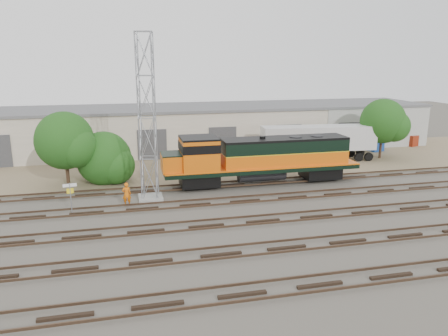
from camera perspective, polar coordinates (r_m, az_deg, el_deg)
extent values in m
plane|color=#47423A|center=(33.22, 3.49, -5.22)|extent=(140.00, 140.00, 0.00)
cube|color=#726047|center=(47.20, -1.73, 0.69)|extent=(80.00, 16.00, 0.02)
cube|color=black|center=(22.95, 12.40, -14.69)|extent=(80.00, 2.40, 0.14)
cube|color=#4C3828|center=(22.30, 13.28, -15.25)|extent=(80.00, 0.08, 0.14)
cube|color=#4C3828|center=(23.48, 11.62, -13.57)|extent=(80.00, 0.08, 0.14)
cube|color=black|center=(26.62, 8.20, -10.27)|extent=(80.00, 2.40, 0.14)
cube|color=#4C3828|center=(25.93, 8.82, -10.65)|extent=(80.00, 0.08, 0.14)
cube|color=#4C3828|center=(27.20, 7.63, -9.38)|extent=(80.00, 0.08, 0.14)
cube|color=black|center=(30.51, 5.12, -6.91)|extent=(80.00, 2.40, 0.14)
cube|color=#4C3828|center=(29.80, 5.58, -7.16)|extent=(80.00, 0.08, 0.14)
cube|color=#4C3828|center=(31.13, 4.69, -6.19)|extent=(80.00, 0.08, 0.14)
cube|color=black|center=(34.56, 2.78, -4.31)|extent=(80.00, 2.40, 0.14)
cube|color=#4C3828|center=(33.83, 3.13, -4.48)|extent=(80.00, 0.08, 0.14)
cube|color=#4C3828|center=(35.20, 2.45, -3.72)|extent=(80.00, 0.08, 0.14)
cube|color=black|center=(38.70, 0.95, -2.26)|extent=(80.00, 2.40, 0.14)
cube|color=#4C3828|center=(37.96, 1.23, -2.37)|extent=(80.00, 0.08, 0.14)
cube|color=#4C3828|center=(39.36, 0.68, -1.76)|extent=(80.00, 0.08, 0.14)
cube|color=beige|center=(54.43, -3.45, 5.16)|extent=(58.00, 10.00, 5.00)
cube|color=#59595B|center=(54.08, -3.49, 7.93)|extent=(58.40, 10.40, 0.30)
cube|color=#999993|center=(57.78, 19.60, 4.89)|extent=(14.00, 0.10, 5.00)
cube|color=#333335|center=(49.06, -18.72, 2.48)|extent=(3.20, 0.12, 3.40)
cube|color=#333335|center=(48.91, -9.35, 3.01)|extent=(3.20, 0.12, 3.40)
cube|color=#333335|center=(50.07, -0.18, 3.46)|extent=(3.20, 0.12, 3.40)
cube|color=#333335|center=(52.43, 8.39, 3.79)|extent=(3.20, 0.12, 3.40)
cube|color=#333335|center=(55.85, 16.07, 4.02)|extent=(3.20, 0.12, 3.40)
cube|color=black|center=(37.92, -3.25, -1.48)|extent=(3.30, 2.48, 1.03)
cube|color=black|center=(41.35, 12.44, -0.47)|extent=(3.30, 2.48, 1.03)
cube|color=black|center=(39.09, 4.96, 0.02)|extent=(17.56, 3.10, 0.36)
cylinder|color=black|center=(39.25, 4.94, -0.89)|extent=(4.34, 1.14, 1.14)
cube|color=#D35809|center=(39.58, 7.83, 1.31)|extent=(11.36, 2.69, 1.24)
cube|color=black|center=(39.35, 7.89, 2.93)|extent=(11.36, 2.69, 1.03)
cube|color=black|center=(39.23, 7.92, 3.81)|extent=(11.36, 2.69, 0.21)
cube|color=#D35809|center=(37.39, -3.29, 1.80)|extent=(3.10, 3.10, 2.69)
cube|color=black|center=(37.11, -3.33, 3.95)|extent=(3.10, 3.10, 0.17)
cube|color=#D35809|center=(37.20, -6.89, 0.67)|extent=(1.65, 2.48, 1.45)
cube|color=gray|center=(35.81, -9.57, -3.78)|extent=(1.91, 1.91, 0.20)
cylinder|color=gray|center=(34.94, -11.03, 6.59)|extent=(0.10, 0.10, 12.72)
cylinder|color=gray|center=(35.00, -9.11, 6.68)|extent=(0.10, 0.10, 12.72)
cylinder|color=gray|center=(33.79, -10.94, 6.34)|extent=(0.10, 0.10, 12.72)
cylinder|color=gray|center=(33.85, -8.96, 6.44)|extent=(0.10, 0.10, 12.72)
cylinder|color=gray|center=(33.39, -19.37, -3.81)|extent=(0.07, 0.07, 2.34)
cube|color=white|center=(33.10, -19.52, -2.14)|extent=(0.95, 0.19, 0.23)
cube|color=yellow|center=(33.22, -19.46, -2.85)|extent=(0.48, 0.12, 0.37)
imported|color=orange|center=(34.21, -12.60, -3.35)|extent=(0.68, 0.46, 1.83)
cube|color=silver|center=(48.87, 12.23, 3.88)|extent=(12.66, 3.63, 2.59)
cube|color=black|center=(51.15, 17.27, 1.65)|extent=(2.52, 2.60, 0.96)
cube|color=black|center=(46.92, 6.99, 1.28)|extent=(0.14, 0.14, 1.25)
cube|color=black|center=(48.73, 6.42, 1.78)|extent=(0.14, 0.14, 1.25)
cube|color=navy|center=(56.26, 19.13, 2.88)|extent=(1.91, 1.83, 1.50)
cube|color=maroon|center=(61.28, 23.27, 3.33)|extent=(1.90, 1.84, 1.40)
cylinder|color=#382619|center=(40.92, -19.75, -0.62)|extent=(0.31, 0.31, 2.31)
sphere|color=#1F4513|center=(40.32, -20.10, 3.39)|extent=(5.04, 5.04, 5.04)
sphere|color=#1F4513|center=(39.56, -18.71, 2.57)|extent=(3.53, 3.53, 3.53)
cylinder|color=#382619|center=(41.39, -15.22, -1.45)|extent=(0.34, 0.34, 0.45)
sphere|color=#1F4513|center=(40.92, -15.39, 1.18)|extent=(4.93, 4.93, 4.93)
sphere|color=#1F4513|center=(40.28, -13.98, 0.35)|extent=(3.45, 3.45, 3.45)
cylinder|color=#382619|center=(52.31, 19.76, 2.56)|extent=(0.29, 0.29, 2.47)
sphere|color=#1F4513|center=(51.83, 20.04, 5.77)|extent=(4.94, 4.94, 4.94)
sphere|color=#1F4513|center=(51.84, 21.35, 5.11)|extent=(3.46, 3.46, 3.46)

